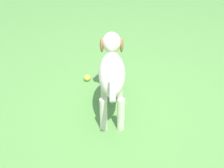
# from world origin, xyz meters

# --- Properties ---
(ground) EXTENTS (14.00, 14.00, 0.00)m
(ground) POSITION_xyz_m (0.00, 0.00, 0.00)
(ground) COLOR #548C42
(dog) EXTENTS (0.76, 0.56, 0.61)m
(dog) POSITION_xyz_m (-0.10, 0.17, 0.40)
(dog) COLOR silver
(dog) RESTS_ON ground
(tennis_ball_0) EXTENTS (0.07, 0.07, 0.07)m
(tennis_ball_0) POSITION_xyz_m (0.69, 0.66, 0.03)
(tennis_ball_0) COLOR #CDE128
(tennis_ball_0) RESTS_ON ground
(tennis_ball_1) EXTENTS (0.07, 0.07, 0.07)m
(tennis_ball_1) POSITION_xyz_m (0.16, 0.64, 0.03)
(tennis_ball_1) COLOR #C9D73D
(tennis_ball_1) RESTS_ON ground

